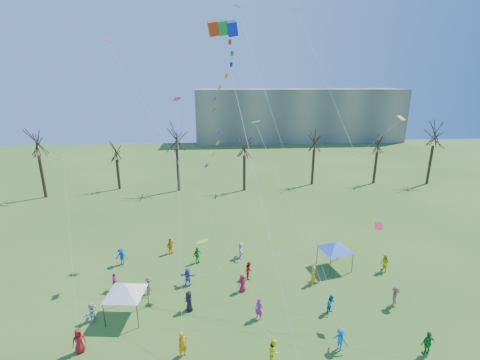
{
  "coord_description": "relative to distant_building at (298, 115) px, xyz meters",
  "views": [
    {
      "loc": [
        -2.96,
        -16.88,
        17.62
      ],
      "look_at": [
        -1.28,
        5.0,
        11.0
      ],
      "focal_mm": 25.0,
      "sensor_mm": 36.0,
      "label": 1
    }
  ],
  "objects": [
    {
      "name": "canopy_tent_white",
      "position": [
        -31.97,
        -76.5,
        -5.06
      ],
      "size": [
        3.82,
        3.82,
        2.88
      ],
      "color": "#3F3F44",
      "rests_on": "ground"
    },
    {
      "name": "small_kites_aloft",
      "position": [
        -22.53,
        -70.49,
        6.6
      ],
      "size": [
        29.25,
        19.81,
        34.39
      ],
      "color": "orange",
      "rests_on": "ground"
    },
    {
      "name": "big_box_kite",
      "position": [
        -24.28,
        -76.58,
        8.38
      ],
      "size": [
        3.03,
        5.95,
        20.97
      ],
      "color": "red",
      "rests_on": "ground"
    },
    {
      "name": "distant_building",
      "position": [
        0.0,
        0.0,
        0.0
      ],
      "size": [
        60.0,
        14.0,
        15.0
      ],
      "primitive_type": "cube",
      "color": "gray",
      "rests_on": "ground"
    },
    {
      "name": "bare_tree_row",
      "position": [
        -19.49,
        -45.63,
        -0.37
      ],
      "size": [
        69.55,
        9.11,
        10.97
      ],
      "color": "black",
      "rests_on": "ground"
    },
    {
      "name": "canopy_tent_blue",
      "position": [
        -13.63,
        -70.9,
        -5.17
      ],
      "size": [
        3.58,
        3.58,
        2.75
      ],
      "color": "#3F3F44",
      "rests_on": "ground"
    },
    {
      "name": "festival_crowd",
      "position": [
        -23.64,
        -74.64,
        -6.65
      ],
      "size": [
        26.26,
        15.76,
        1.82
      ],
      "color": "red",
      "rests_on": "ground"
    }
  ]
}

